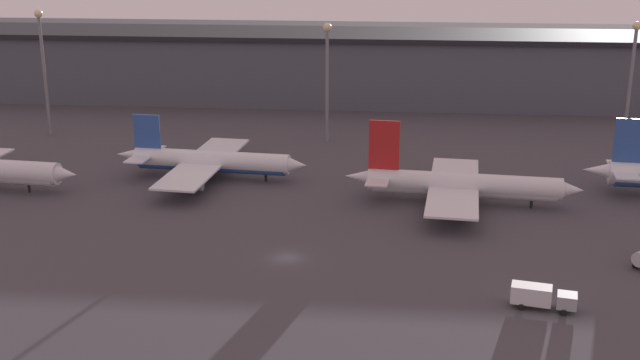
{
  "coord_description": "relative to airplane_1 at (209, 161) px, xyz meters",
  "views": [
    {
      "loc": [
        14.7,
        -105.28,
        45.43
      ],
      "look_at": [
        3.05,
        18.38,
        6.0
      ],
      "focal_mm": 45.0,
      "sensor_mm": 36.0,
      "label": 1
    }
  ],
  "objects": [
    {
      "name": "airplane_1",
      "position": [
        0.0,
        0.0,
        0.0
      ],
      "size": [
        37.29,
        35.28,
        11.76
      ],
      "rotation": [
        0.0,
        0.0,
        -0.09
      ],
      "color": "white",
      "rests_on": "ground"
    },
    {
      "name": "terminal_building",
      "position": [
        19.59,
        72.4,
        6.02
      ],
      "size": [
        204.82,
        27.02,
        18.55
      ],
      "color": "#4C515B",
      "rests_on": "ground"
    },
    {
      "name": "lamp_post_2",
      "position": [
        83.33,
        29.15,
        13.63
      ],
      "size": [
        1.8,
        1.8,
        26.87
      ],
      "color": "slate",
      "rests_on": "ground"
    },
    {
      "name": "lamp_post_1",
      "position": [
        19.73,
        29.15,
        13.1
      ],
      "size": [
        1.8,
        1.8,
        25.9
      ],
      "color": "slate",
      "rests_on": "ground"
    },
    {
      "name": "lamp_post_0",
      "position": [
        -43.57,
        29.15,
        14.31
      ],
      "size": [
        1.8,
        1.8,
        28.12
      ],
      "color": "slate",
      "rests_on": "ground"
    },
    {
      "name": "service_vehicle_1",
      "position": [
        53.07,
        -49.45,
        -1.58
      ],
      "size": [
        8.25,
        3.94,
        2.99
      ],
      "rotation": [
        0.0,
        0.0,
        -0.2
      ],
      "color": "#9EA3A8",
      "rests_on": "ground"
    },
    {
      "name": "ground",
      "position": [
        19.59,
        -36.45,
        -3.29
      ],
      "size": [
        600.0,
        600.0,
        0.0
      ],
      "primitive_type": "plane",
      "color": "#423F44"
    },
    {
      "name": "airplane_2",
      "position": [
        45.92,
        -10.32,
        0.11
      ],
      "size": [
        40.31,
        33.4,
        14.04
      ],
      "rotation": [
        0.0,
        0.0,
        -0.09
      ],
      "color": "silver",
      "rests_on": "ground"
    }
  ]
}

